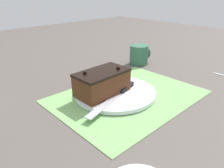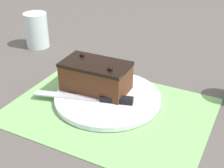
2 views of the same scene
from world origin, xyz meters
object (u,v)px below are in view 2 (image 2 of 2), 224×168
chocolate_cake (96,76)px  serving_knife (100,98)px  cake_plate (108,97)px  drinking_glass (37,30)px

chocolate_cake → serving_knife: 0.06m
cake_plate → serving_knife: (-0.01, -0.03, 0.01)m
serving_knife → drinking_glass: drinking_glass is taller
serving_knife → drinking_glass: (-0.37, 0.23, 0.04)m
serving_knife → cake_plate: bearing=-30.6°
serving_knife → drinking_glass: 0.44m
cake_plate → serving_knife: serving_knife is taller
cake_plate → serving_knife: bearing=-105.1°
cake_plate → drinking_glass: bearing=151.9°
drinking_glass → chocolate_cake: bearing=-29.1°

